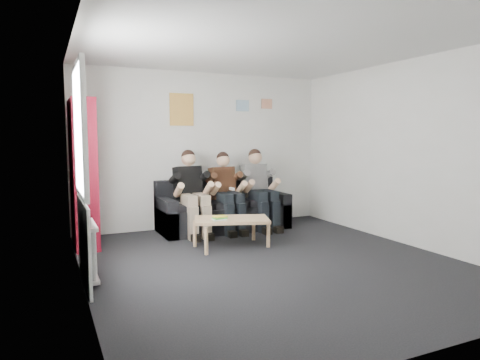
% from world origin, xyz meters
% --- Properties ---
extents(room_shell, '(5.00, 5.00, 5.00)m').
position_xyz_m(room_shell, '(0.00, 0.00, 1.35)').
color(room_shell, black).
rests_on(room_shell, ground).
extents(sofa, '(2.19, 0.90, 0.85)m').
position_xyz_m(sofa, '(0.18, 2.08, 0.30)').
color(sofa, black).
rests_on(sofa, ground).
extents(bookshelf, '(0.32, 0.95, 2.12)m').
position_xyz_m(bookshelf, '(-2.06, 1.88, 1.06)').
color(bookshelf, maroon).
rests_on(bookshelf, ground).
extents(coffee_table, '(1.05, 0.58, 0.42)m').
position_xyz_m(coffee_table, '(-0.17, 0.90, 0.37)').
color(coffee_table, tan).
rests_on(coffee_table, ground).
extents(game_cases, '(0.22, 0.19, 0.04)m').
position_xyz_m(game_cases, '(-0.36, 0.88, 0.44)').
color(game_cases, silver).
rests_on(game_cases, coffee_table).
extents(person_left, '(0.43, 0.92, 1.38)m').
position_xyz_m(person_left, '(-0.43, 1.88, 0.68)').
color(person_left, black).
rests_on(person_left, sofa).
extents(person_middle, '(0.41, 0.87, 1.33)m').
position_xyz_m(person_middle, '(0.18, 1.88, 0.66)').
color(person_middle, '#4F2A1A').
rests_on(person_middle, sofa).
extents(person_right, '(0.43, 0.92, 1.38)m').
position_xyz_m(person_right, '(0.80, 1.88, 0.68)').
color(person_right, silver).
rests_on(person_right, sofa).
extents(radiator, '(0.10, 0.64, 0.60)m').
position_xyz_m(radiator, '(-2.15, 0.20, 0.35)').
color(radiator, silver).
rests_on(radiator, ground).
extents(window, '(0.05, 1.30, 2.36)m').
position_xyz_m(window, '(-2.22, 0.20, 1.03)').
color(window, white).
rests_on(window, room_shell).
extents(poster_large, '(0.42, 0.01, 0.55)m').
position_xyz_m(poster_large, '(-0.40, 2.49, 2.05)').
color(poster_large, '#EFED54').
rests_on(poster_large, room_shell).
extents(poster_blue, '(0.25, 0.01, 0.20)m').
position_xyz_m(poster_blue, '(0.75, 2.49, 2.15)').
color(poster_blue, '#3885BE').
rests_on(poster_blue, room_shell).
extents(poster_pink, '(0.22, 0.01, 0.18)m').
position_xyz_m(poster_pink, '(1.25, 2.49, 2.20)').
color(poster_pink, '#B63988').
rests_on(poster_pink, room_shell).
extents(poster_sign, '(0.20, 0.01, 0.14)m').
position_xyz_m(poster_sign, '(-1.00, 2.49, 2.25)').
color(poster_sign, white).
rests_on(poster_sign, room_shell).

